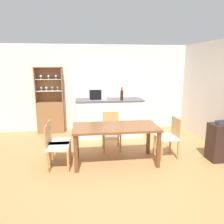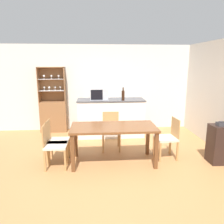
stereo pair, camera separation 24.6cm
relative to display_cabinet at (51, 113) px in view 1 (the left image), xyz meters
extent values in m
plane|color=#B27A47|center=(1.55, -2.44, -0.59)|extent=(18.00, 18.00, 0.00)
cube|color=silver|center=(1.55, 0.19, 0.68)|extent=(6.80, 0.06, 2.55)
cube|color=white|center=(1.67, -0.55, -0.08)|extent=(1.80, 0.62, 1.01)
cube|color=#4C4C51|center=(1.67, -0.55, 0.44)|extent=(1.83, 0.65, 0.03)
cube|color=brown|center=(0.00, -0.01, -0.14)|extent=(0.76, 0.34, 0.91)
cube|color=brown|center=(0.00, 0.15, 0.82)|extent=(0.76, 0.02, 1.00)
cube|color=brown|center=(-0.37, -0.01, 0.82)|extent=(0.02, 0.34, 1.00)
cube|color=brown|center=(0.37, -0.01, 0.82)|extent=(0.02, 0.34, 1.00)
cube|color=brown|center=(0.00, -0.01, 1.31)|extent=(0.76, 0.34, 0.02)
cube|color=white|center=(0.00, -0.01, 0.65)|extent=(0.71, 0.29, 0.01)
cube|color=white|center=(0.00, -0.01, 0.98)|extent=(0.71, 0.29, 0.01)
cylinder|color=white|center=(-0.23, 0.02, 0.65)|extent=(0.04, 0.04, 0.01)
cylinder|color=white|center=(-0.23, 0.02, 0.68)|extent=(0.01, 0.01, 0.06)
sphere|color=white|center=(-0.23, 0.02, 0.74)|extent=(0.06, 0.06, 0.06)
cylinder|color=white|center=(-0.20, -0.05, 0.99)|extent=(0.04, 0.04, 0.01)
cylinder|color=white|center=(-0.20, -0.05, 1.02)|extent=(0.01, 0.01, 0.06)
sphere|color=white|center=(-0.20, -0.05, 1.07)|extent=(0.06, 0.06, 0.06)
cylinder|color=white|center=(-0.08, -0.04, 0.65)|extent=(0.04, 0.04, 0.01)
cylinder|color=white|center=(-0.08, -0.04, 0.68)|extent=(0.01, 0.01, 0.06)
sphere|color=white|center=(-0.08, -0.04, 0.74)|extent=(0.06, 0.06, 0.06)
cylinder|color=white|center=(0.00, -0.01, 0.99)|extent=(0.04, 0.04, 0.01)
cylinder|color=white|center=(0.00, -0.01, 1.02)|extent=(0.01, 0.01, 0.06)
sphere|color=white|center=(0.00, -0.01, 1.07)|extent=(0.06, 0.06, 0.06)
cylinder|color=white|center=(0.08, 0.03, 0.65)|extent=(0.04, 0.04, 0.01)
cylinder|color=white|center=(0.08, 0.03, 0.68)|extent=(0.01, 0.01, 0.06)
sphere|color=white|center=(0.08, 0.03, 0.74)|extent=(0.06, 0.06, 0.06)
cylinder|color=white|center=(0.20, -0.02, 0.99)|extent=(0.04, 0.04, 0.01)
cylinder|color=white|center=(0.20, -0.02, 1.02)|extent=(0.01, 0.01, 0.06)
sphere|color=white|center=(0.20, -0.02, 1.07)|extent=(0.06, 0.06, 0.06)
cylinder|color=white|center=(0.23, 0.03, 0.65)|extent=(0.04, 0.04, 0.01)
cylinder|color=white|center=(0.23, 0.03, 0.68)|extent=(0.01, 0.01, 0.06)
sphere|color=white|center=(0.23, 0.03, 0.74)|extent=(0.06, 0.06, 0.06)
cube|color=brown|center=(1.60, -2.26, 0.16)|extent=(1.71, 0.81, 0.04)
cube|color=brown|center=(0.81, -2.61, -0.23)|extent=(0.07, 0.07, 0.73)
cube|color=brown|center=(2.39, -2.61, -0.23)|extent=(0.07, 0.07, 0.73)
cube|color=brown|center=(0.81, -1.92, -0.23)|extent=(0.07, 0.07, 0.73)
cube|color=brown|center=(2.39, -1.92, -0.23)|extent=(0.07, 0.07, 0.73)
cube|color=beige|center=(0.47, -2.38, -0.15)|extent=(0.42, 0.42, 0.05)
cube|color=#B7844C|center=(0.27, -2.38, 0.08)|extent=(0.02, 0.38, 0.41)
cube|color=#B7844C|center=(0.66, -2.20, -0.38)|extent=(0.04, 0.04, 0.42)
cube|color=#B7844C|center=(0.65, -2.57, -0.38)|extent=(0.04, 0.04, 0.42)
cube|color=#B7844C|center=(0.28, -2.19, -0.38)|extent=(0.04, 0.04, 0.42)
cube|color=#B7844C|center=(0.28, -2.57, -0.38)|extent=(0.04, 0.04, 0.42)
cube|color=beige|center=(0.47, -2.14, -0.15)|extent=(0.44, 0.44, 0.05)
cube|color=#B7844C|center=(0.27, -2.13, 0.08)|extent=(0.03, 0.39, 0.41)
cube|color=#B7844C|center=(0.66, -1.96, -0.38)|extent=(0.04, 0.04, 0.42)
cube|color=#B7844C|center=(0.65, -2.34, -0.38)|extent=(0.04, 0.04, 0.42)
cube|color=#B7844C|center=(0.29, -1.94, -0.38)|extent=(0.04, 0.04, 0.42)
cube|color=#B7844C|center=(0.27, -2.32, -0.38)|extent=(0.04, 0.04, 0.42)
cube|color=beige|center=(1.60, -1.58, -0.15)|extent=(0.43, 0.43, 0.05)
cube|color=#B7844C|center=(1.60, -1.38, 0.08)|extent=(0.39, 0.03, 0.41)
cube|color=#B7844C|center=(1.78, -1.77, -0.38)|extent=(0.04, 0.04, 0.42)
cube|color=#B7844C|center=(1.41, -1.76, -0.38)|extent=(0.04, 0.04, 0.42)
cube|color=#B7844C|center=(1.79, -1.39, -0.38)|extent=(0.04, 0.04, 0.42)
cube|color=#B7844C|center=(1.42, -1.38, -0.38)|extent=(0.04, 0.04, 0.42)
cube|color=beige|center=(2.73, -2.14, -0.15)|extent=(0.45, 0.45, 0.05)
cube|color=#B7844C|center=(2.93, -2.13, 0.08)|extent=(0.05, 0.39, 0.41)
cube|color=#B7844C|center=(2.56, -2.34, -0.38)|extent=(0.04, 0.04, 0.42)
cube|color=#B7844C|center=(2.53, -1.97, -0.38)|extent=(0.04, 0.04, 0.42)
cube|color=#B7844C|center=(2.93, -2.32, -0.38)|extent=(0.04, 0.04, 0.42)
cube|color=#B7844C|center=(2.91, -1.94, -0.38)|extent=(0.04, 0.04, 0.42)
cube|color=#B7BABF|center=(1.35, -0.53, 0.60)|extent=(0.49, 0.38, 0.30)
cube|color=black|center=(1.28, -0.72, 0.60)|extent=(0.31, 0.01, 0.26)
cylinder|color=black|center=(1.98, -0.76, 0.58)|extent=(0.08, 0.08, 0.26)
cylinder|color=black|center=(1.98, -0.76, 0.76)|extent=(0.03, 0.03, 0.09)
cube|color=black|center=(3.83, -2.44, -0.19)|extent=(0.55, 0.36, 0.79)
cube|color=#32211C|center=(3.83, -2.44, -0.15)|extent=(0.51, 0.32, 0.02)
cube|color=#38383D|center=(3.77, -2.46, 0.24)|extent=(0.23, 0.14, 0.07)
cylinder|color=#38383D|center=(3.77, -2.49, 0.29)|extent=(0.21, 0.03, 0.03)
camera|label=1|loc=(0.99, -6.43, 1.41)|focal=35.00mm
camera|label=2|loc=(1.24, -6.46, 1.41)|focal=35.00mm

